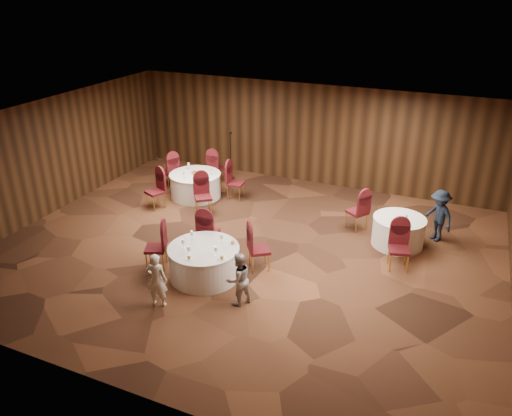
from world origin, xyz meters
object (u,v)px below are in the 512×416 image
at_px(table_left, 196,185).
at_px(woman_a, 157,280).
at_px(woman_b, 238,279).
at_px(man_c, 439,216).
at_px(table_right, 398,231).
at_px(mic_stand, 231,165).
at_px(table_main, 204,262).

height_order(table_left, woman_a, woman_a).
height_order(woman_b, man_c, man_c).
distance_m(table_left, table_right, 6.21).
distance_m(table_right, woman_b, 4.65).
xyz_separation_m(table_right, man_c, (0.86, 0.66, 0.31)).
bearing_deg(woman_b, table_right, -179.61).
xyz_separation_m(table_right, mic_stand, (-5.86, 2.43, 0.08)).
height_order(table_right, woman_b, woman_b).
xyz_separation_m(table_main, mic_stand, (-2.13, 5.67, 0.08)).
xyz_separation_m(woman_a, man_c, (4.94, 5.23, 0.09)).
relative_size(table_left, man_c, 1.14).
height_order(mic_stand, man_c, mic_stand).
relative_size(table_left, table_right, 1.20).
bearing_deg(mic_stand, woman_a, -75.72).
bearing_deg(woman_a, woman_b, -168.08).
bearing_deg(mic_stand, table_main, -69.41).
distance_m(table_left, woman_b, 5.74).
distance_m(table_left, man_c, 7.05).
distance_m(woman_b, man_c, 5.68).
relative_size(mic_stand, woman_a, 1.32).
height_order(table_left, man_c, man_c).
relative_size(table_main, table_left, 1.02).
height_order(table_right, woman_a, woman_a).
bearing_deg(woman_b, woman_a, -29.85).
bearing_deg(table_main, table_left, 122.27).
xyz_separation_m(mic_stand, man_c, (6.72, -1.77, 0.23)).
distance_m(table_right, mic_stand, 6.35).
bearing_deg(woman_a, mic_stand, -89.60).
distance_m(table_right, man_c, 1.13).
distance_m(woman_a, woman_b, 1.65).
distance_m(table_left, mic_stand, 1.82).
xyz_separation_m(woman_b, man_c, (3.45, 4.51, 0.10)).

